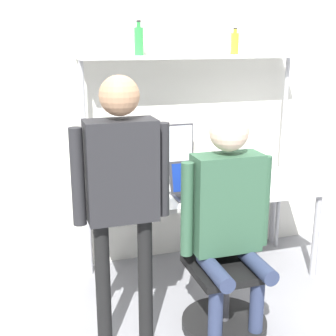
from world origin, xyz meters
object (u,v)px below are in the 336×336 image
Objects in this scene: laptop at (192,185)px; office_chair at (223,287)px; monitor at (161,150)px; bottle_amber at (235,43)px; cell_phone at (228,190)px; person_standing at (122,181)px; bottle_green at (139,41)px; person_seated at (228,207)px.

laptop is 0.36× the size of office_chair.
bottle_amber reaches higher than monitor.
monitor is at bearing 97.78° from office_chair.
monitor is at bearing 111.26° from laptop.
laptop is 2.18× the size of cell_phone.
bottle_amber is (0.47, 0.36, 1.02)m from laptop.
cell_phone is 1.16m from bottle_amber.
person_standing is (-0.66, -0.60, 0.27)m from laptop.
bottle_green reaches higher than bottle_amber.
bottle_green reaches higher than cell_phone.
monitor is 1.02m from person_seated.
person_seated is at bearing -4.09° from person_standing.
office_chair is 0.55× the size of person_standing.
person_seated is (0.00, -0.04, 0.57)m from office_chair.
bottle_green reaches higher than person_seated.
cell_phone is at bearing 65.06° from person_seated.
laptop is at bearing 176.24° from cell_phone.
bottle_green is at bearing 69.80° from person_standing.
person_seated reaches higher than cell_phone.
monitor is 0.37× the size of person_seated.
person_seated is at bearing -114.94° from cell_phone.
person_standing is at bearing -110.20° from bottle_green.
person_seated is at bearing -90.50° from laptop.
bottle_green is (-0.30, 0.36, 1.04)m from laptop.
laptop is 0.93m from person_standing.
laptop is 1.61× the size of bottle_amber.
bottle_green is at bearing 180.00° from bottle_amber.
bottle_amber is at bearing 63.99° from cell_phone.
person_standing reaches higher than cell_phone.
laptop is (0.14, -0.35, -0.20)m from monitor.
person_seated is 5.71× the size of bottle_green.
person_standing is (-0.52, -0.96, 0.07)m from monitor.
bottle_amber is at bearing 64.65° from person_seated.
person_seated is 7.06× the size of bottle_amber.
bottle_amber is at bearing 63.66° from office_chair.
cell_phone is 0.09× the size of person_standing.
bottle_amber reaches higher than person_seated.
monitor reaches higher than cell_phone.
laptop is at bearing 42.42° from person_standing.
person_seated is at bearing -82.50° from monitor.
person_standing is at bearing -139.63° from bottle_amber.
person_standing reaches higher than monitor.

